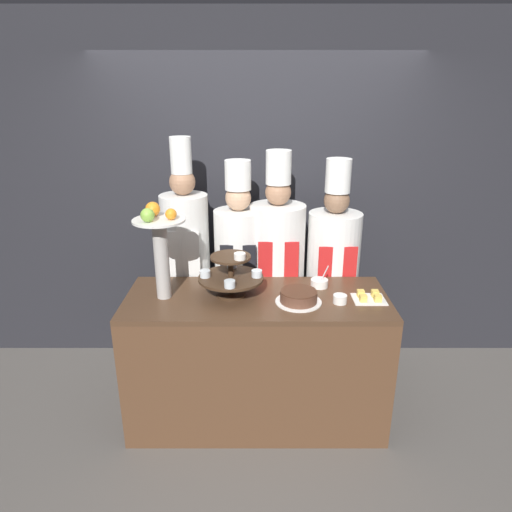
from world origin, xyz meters
The scene contains 13 objects.
ground_plane centered at (0.00, 0.00, 0.00)m, with size 14.00×14.00×0.00m, color #5B5651.
wall_back centered at (0.00, 1.28, 1.40)m, with size 10.00×0.06×2.80m.
buffet_counter centered at (0.00, 0.34, 0.47)m, with size 1.73×0.68×0.94m.
tiered_stand centered at (-0.17, 0.37, 1.09)m, with size 0.43×0.43×0.32m.
fruit_pedestal centered at (-0.61, 0.34, 1.33)m, with size 0.33×0.33×0.62m.
cake_round centered at (0.27, 0.26, 0.98)m, with size 0.30×0.30×0.08m.
cup_white centered at (0.53, 0.25, 0.97)m, with size 0.09×0.09×0.05m.
cake_square_tray centered at (0.73, 0.30, 0.96)m, with size 0.21×0.18×0.05m.
serving_bowl_far centered at (0.43, 0.51, 0.97)m, with size 0.12×0.12×0.16m.
chef_left centered at (-0.54, 0.88, 1.04)m, with size 0.36×0.36×1.92m.
chef_center_left centered at (-0.14, 0.88, 0.97)m, with size 0.37×0.37×1.76m.
chef_center_right centered at (0.16, 0.88, 0.98)m, with size 0.42×0.42×1.83m.
chef_right centered at (0.59, 0.88, 0.95)m, with size 0.40×0.40×1.77m.
Camera 1 is at (-0.01, -2.39, 2.23)m, focal length 32.00 mm.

